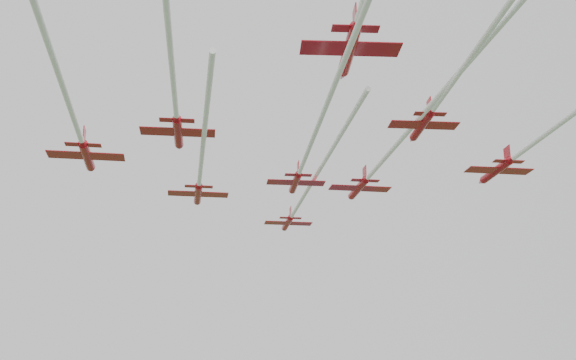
# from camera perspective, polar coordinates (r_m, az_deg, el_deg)

# --- Properties ---
(jet_lead) EXTENTS (16.44, 59.76, 2.40)m
(jet_lead) POSITION_cam_1_polar(r_m,az_deg,el_deg) (106.78, 1.20, -1.36)
(jet_lead) COLOR #AF0B18
(jet_row2_left) EXTENTS (15.06, 51.17, 2.65)m
(jet_row2_left) POSITION_cam_1_polar(r_m,az_deg,el_deg) (96.19, -6.93, 0.83)
(jet_row2_left) COLOR #AF0B18
(jet_row2_right) EXTENTS (19.46, 68.04, 2.85)m
(jet_row2_right) POSITION_cam_1_polar(r_m,az_deg,el_deg) (96.74, 8.21, 2.37)
(jet_row2_right) COLOR #AF0B18
(jet_row3_left) EXTENTS (17.02, 56.70, 2.87)m
(jet_row3_left) POSITION_cam_1_polar(r_m,az_deg,el_deg) (82.59, -16.60, 4.84)
(jet_row3_left) COLOR #AF0B18
(jet_row3_mid) EXTENTS (15.14, 63.78, 2.34)m
(jet_row3_mid) POSITION_cam_1_polar(r_m,az_deg,el_deg) (80.45, 2.08, 3.53)
(jet_row3_mid) COLOR #AF0B18
(jet_row3_right) EXTENTS (15.06, 52.97, 2.70)m
(jet_row3_right) POSITION_cam_1_polar(r_m,az_deg,el_deg) (92.04, 19.21, 3.06)
(jet_row3_right) COLOR #AF0B18
(jet_row4_left) EXTENTS (15.55, 62.18, 2.57)m
(jet_row4_left) POSITION_cam_1_polar(r_m,az_deg,el_deg) (69.14, -9.13, 8.61)
(jet_row4_left) COLOR #AF0B18
(jet_row4_right) EXTENTS (12.96, 57.91, 2.48)m
(jet_row4_right) POSITION_cam_1_polar(r_m,az_deg,el_deg) (75.18, 13.49, 8.38)
(jet_row4_right) COLOR #AF0B18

